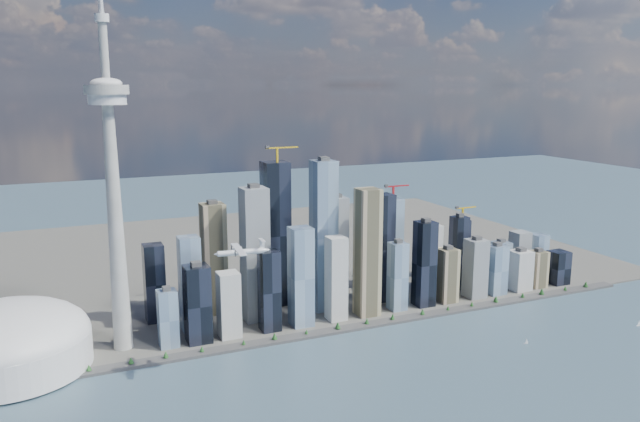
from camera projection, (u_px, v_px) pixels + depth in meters
name	position (u px, v px, depth m)	size (l,w,h in m)	color
ground	(431.00, 410.00, 704.55)	(4000.00, 4000.00, 0.00)	#344E5B
seawall	(337.00, 330.00, 928.91)	(1100.00, 22.00, 4.00)	#383838
land	(248.00, 256.00, 1333.55)	(1400.00, 900.00, 3.00)	#4C4C47
shoreline_trees	(337.00, 326.00, 927.56)	(960.53, 7.20, 8.80)	#3F2D1E
skyscraper_cluster	(348.00, 260.00, 1014.40)	(736.00, 142.00, 263.64)	black
needle_tower	(113.00, 182.00, 819.34)	(56.00, 56.00, 550.50)	gray
dome_stadium	(9.00, 342.00, 794.59)	(200.00, 200.00, 86.00)	silver
airplane	(242.00, 251.00, 746.27)	(67.81, 60.02, 16.52)	silver
sailboat_west	(526.00, 342.00, 884.84)	(6.18, 3.46, 8.71)	silver
sailboat_east	(639.00, 324.00, 950.47)	(7.39, 2.24, 10.26)	silver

